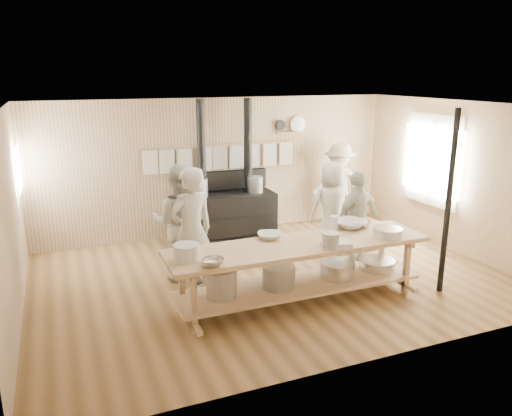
% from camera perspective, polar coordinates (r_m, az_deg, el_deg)
% --- Properties ---
extents(ground, '(7.00, 7.00, 0.00)m').
position_cam_1_polar(ground, '(7.74, 1.81, -7.95)').
color(ground, brown).
rests_on(ground, ground).
extents(room_shell, '(7.00, 7.00, 7.00)m').
position_cam_1_polar(room_shell, '(7.26, 1.92, 3.92)').
color(room_shell, tan).
rests_on(room_shell, ground).
extents(window_right, '(0.09, 1.50, 1.65)m').
position_cam_1_polar(window_right, '(9.66, 19.61, 5.14)').
color(window_right, beige).
rests_on(window_right, ground).
extents(left_opening, '(0.00, 0.90, 0.90)m').
position_cam_1_polar(left_opening, '(8.63, -25.49, 4.11)').
color(left_opening, white).
rests_on(left_opening, ground).
extents(stove, '(1.90, 0.75, 2.60)m').
position_cam_1_polar(stove, '(9.43, -3.42, -0.32)').
color(stove, black).
rests_on(stove, ground).
extents(towel_rail, '(3.00, 0.04, 0.47)m').
position_cam_1_polar(towel_rail, '(9.48, -4.03, 6.10)').
color(towel_rail, tan).
rests_on(towel_rail, ground).
extents(back_wall_shelf, '(0.63, 0.14, 0.32)m').
position_cam_1_polar(back_wall_shelf, '(10.00, 3.96, 9.21)').
color(back_wall_shelf, tan).
rests_on(back_wall_shelf, ground).
extents(prep_table, '(3.60, 0.90, 0.85)m').
position_cam_1_polar(prep_table, '(6.79, 4.88, -6.67)').
color(prep_table, tan).
rests_on(prep_table, ground).
extents(support_post, '(0.08, 0.08, 2.60)m').
position_cam_1_polar(support_post, '(7.35, 21.12, 0.46)').
color(support_post, black).
rests_on(support_post, ground).
extents(cook_far_left, '(0.75, 0.58, 1.83)m').
position_cam_1_polar(cook_far_left, '(6.98, -7.40, -2.68)').
color(cook_far_left, beige).
rests_on(cook_far_left, ground).
extents(cook_left, '(1.08, 1.00, 1.78)m').
position_cam_1_polar(cook_left, '(7.47, -8.63, -1.72)').
color(cook_left, beige).
rests_on(cook_left, ground).
extents(cook_center, '(0.85, 0.62, 1.60)m').
position_cam_1_polar(cook_center, '(8.71, 8.68, 0.09)').
color(cook_center, beige).
rests_on(cook_center, ground).
extents(cook_right, '(0.96, 0.58, 1.53)m').
position_cam_1_polar(cook_right, '(8.25, 11.47, -1.12)').
color(cook_right, beige).
rests_on(cook_right, ground).
extents(cook_by_window, '(1.27, 1.08, 1.70)m').
position_cam_1_polar(cook_by_window, '(10.18, 9.45, 2.58)').
color(cook_by_window, beige).
rests_on(cook_by_window, ground).
extents(chair, '(0.56, 0.56, 0.98)m').
position_cam_1_polar(chair, '(9.13, 12.08, -2.70)').
color(chair, '#4F311F').
rests_on(chair, ground).
extents(bowl_white_a, '(0.43, 0.43, 0.08)m').
position_cam_1_polar(bowl_white_a, '(6.82, 1.57, -3.18)').
color(bowl_white_a, silver).
rests_on(bowl_white_a, prep_table).
extents(bowl_steel_a, '(0.39, 0.39, 0.09)m').
position_cam_1_polar(bowl_steel_a, '(5.91, -4.98, -6.20)').
color(bowl_steel_a, silver).
rests_on(bowl_steel_a, prep_table).
extents(bowl_white_b, '(0.59, 0.59, 0.11)m').
position_cam_1_polar(bowl_white_b, '(7.41, 10.74, -1.83)').
color(bowl_white_b, silver).
rests_on(bowl_white_b, prep_table).
extents(bowl_steel_b, '(0.30, 0.30, 0.09)m').
position_cam_1_polar(bowl_steel_b, '(7.51, 11.90, -1.74)').
color(bowl_steel_b, silver).
rests_on(bowl_steel_b, prep_table).
extents(roasting_pan, '(0.45, 0.38, 0.09)m').
position_cam_1_polar(roasting_pan, '(6.56, 9.12, -4.13)').
color(roasting_pan, '#B2B2B7').
rests_on(roasting_pan, prep_table).
extents(mixing_bowl_large, '(0.51, 0.51, 0.13)m').
position_cam_1_polar(mixing_bowl_large, '(7.12, 14.81, -2.71)').
color(mixing_bowl_large, silver).
rests_on(mixing_bowl_large, prep_table).
extents(bucket_galv, '(0.24, 0.24, 0.21)m').
position_cam_1_polar(bucket_galv, '(6.50, 8.53, -3.71)').
color(bucket_galv, gray).
rests_on(bucket_galv, prep_table).
extents(deep_bowl_enamel, '(0.34, 0.34, 0.20)m').
position_cam_1_polar(deep_bowl_enamel, '(6.09, -7.96, -5.04)').
color(deep_bowl_enamel, silver).
rests_on(deep_bowl_enamel, prep_table).
extents(pitcher, '(0.17, 0.17, 0.21)m').
position_cam_1_polar(pitcher, '(7.25, 8.91, -1.71)').
color(pitcher, silver).
rests_on(pitcher, prep_table).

